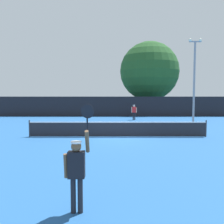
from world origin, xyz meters
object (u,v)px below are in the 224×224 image
(large_tree, at_px, (149,71))
(parked_car_mid, at_px, (131,107))
(player_receiving, at_px, (134,111))
(light_pole, at_px, (194,76))
(parked_car_near, at_px, (95,107))
(player_serving, at_px, (77,166))
(parked_car_far, at_px, (181,107))
(tennis_ball, at_px, (98,134))

(large_tree, bearing_deg, parked_car_mid, 161.30)
(player_receiving, relative_size, parked_car_mid, 0.37)
(light_pole, xyz_separation_m, parked_car_near, (-9.95, 15.11, -3.61))
(light_pole, relative_size, parked_car_near, 1.81)
(player_serving, relative_size, parked_car_far, 0.58)
(large_tree, relative_size, parked_car_far, 2.35)
(light_pole, bearing_deg, tennis_ball, -145.80)
(parked_car_near, bearing_deg, parked_car_mid, -14.00)
(player_receiving, xyz_separation_m, large_tree, (3.01, 9.31, 5.01))
(light_pole, relative_size, parked_car_mid, 1.81)
(player_receiving, distance_m, parked_car_far, 13.40)
(parked_car_mid, xyz_separation_m, parked_car_far, (7.63, 0.50, 0.00))
(large_tree, xyz_separation_m, parked_car_mid, (-2.57, 0.87, -5.20))
(light_pole, height_order, parked_car_near, light_pole)
(large_tree, bearing_deg, light_pole, -80.83)
(light_pole, distance_m, parked_car_far, 14.92)
(tennis_ball, distance_m, parked_car_far, 22.89)
(player_serving, xyz_separation_m, large_tree, (6.14, 29.12, 4.88))
(light_pole, xyz_separation_m, large_tree, (-2.07, 12.79, 1.59))
(light_pole, distance_m, parked_car_near, 18.45)
(player_serving, bearing_deg, parked_car_mid, 83.21)
(player_receiving, height_order, tennis_ball, player_receiving)
(player_serving, distance_m, light_pole, 18.56)
(player_serving, xyz_separation_m, light_pole, (8.20, 16.32, 3.29))
(player_serving, relative_size, light_pole, 0.33)
(tennis_ball, xyz_separation_m, large_tree, (6.30, 18.48, 5.94))
(tennis_ball, height_order, parked_car_far, parked_car_far)
(player_receiving, relative_size, parked_car_far, 0.37)
(player_serving, height_order, player_receiving, player_serving)
(tennis_ball, distance_m, parked_car_near, 20.87)
(player_receiving, height_order, parked_car_far, parked_car_far)
(player_serving, xyz_separation_m, parked_car_mid, (3.57, 29.98, -0.32))
(player_serving, distance_m, tennis_ball, 10.69)
(player_serving, height_order, parked_car_mid, player_serving)
(player_serving, distance_m, large_tree, 30.15)
(light_pole, bearing_deg, player_receiving, 145.58)
(player_serving, relative_size, player_receiving, 1.58)
(light_pole, relative_size, large_tree, 0.75)
(player_serving, bearing_deg, tennis_ball, 90.90)
(player_receiving, distance_m, tennis_ball, 9.79)
(tennis_ball, bearing_deg, parked_car_mid, 79.07)
(tennis_ball, relative_size, parked_car_near, 0.02)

